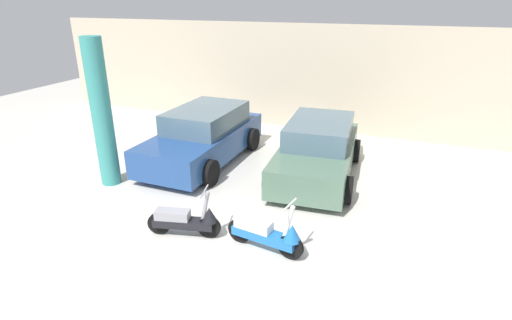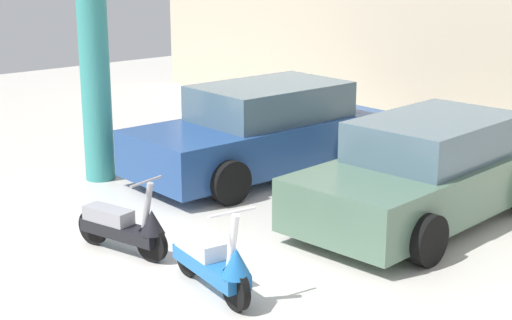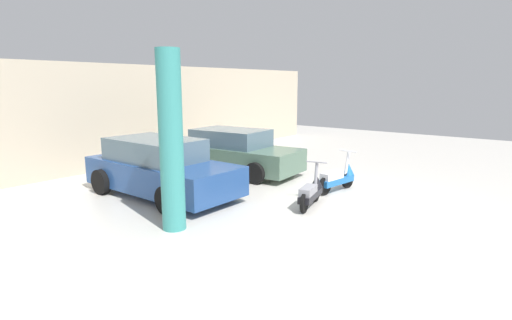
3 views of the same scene
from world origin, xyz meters
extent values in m
plane|color=silver|center=(0.00, 0.00, 0.00)|extent=(28.00, 28.00, 0.00)
cylinder|color=black|center=(-0.26, 0.68, 0.21)|extent=(0.43, 0.17, 0.42)
cylinder|color=black|center=(-1.17, 0.45, 0.21)|extent=(0.43, 0.17, 0.42)
cube|color=black|center=(-0.72, 0.56, 0.26)|extent=(1.13, 0.52, 0.15)
cube|color=gray|center=(-0.91, 0.51, 0.42)|extent=(0.66, 0.39, 0.16)
cylinder|color=gray|center=(-0.31, 0.66, 0.63)|extent=(0.21, 0.12, 0.60)
cylinder|color=gray|center=(-0.31, 0.66, 0.93)|extent=(0.15, 0.48, 0.03)
cone|color=black|center=(-0.25, 0.68, 0.47)|extent=(0.34, 0.34, 0.27)
cylinder|color=black|center=(1.28, 0.62, 0.22)|extent=(0.45, 0.14, 0.45)
cylinder|color=black|center=(0.30, 0.76, 0.22)|extent=(0.45, 0.14, 0.45)
cube|color=#1E66B2|center=(0.79, 0.69, 0.28)|extent=(1.19, 0.44, 0.16)
cube|color=white|center=(0.59, 0.72, 0.44)|extent=(0.68, 0.35, 0.17)
cylinder|color=white|center=(1.23, 0.63, 0.67)|extent=(0.21, 0.10, 0.63)
cylinder|color=white|center=(1.23, 0.63, 0.99)|extent=(0.10, 0.52, 0.03)
cone|color=#1E66B2|center=(1.30, 0.62, 0.50)|extent=(0.34, 0.34, 0.29)
cube|color=navy|center=(-2.14, 3.87, 0.51)|extent=(1.72, 4.08, 0.68)
cube|color=slate|center=(-2.14, 4.12, 1.11)|extent=(1.50, 2.29, 0.53)
cylinder|color=black|center=(-1.27, 2.61, 0.31)|extent=(0.22, 0.62, 0.62)
cylinder|color=black|center=(-3.03, 2.62, 0.31)|extent=(0.22, 0.62, 0.62)
cylinder|color=black|center=(-1.25, 5.13, 0.31)|extent=(0.22, 0.62, 0.62)
cylinder|color=black|center=(-3.01, 5.14, 0.31)|extent=(0.22, 0.62, 0.62)
cube|color=#51705B|center=(0.86, 4.06, 0.49)|extent=(1.95, 4.02, 0.65)
cube|color=slate|center=(0.84, 4.30, 1.07)|extent=(1.61, 2.30, 0.51)
cylinder|color=black|center=(1.80, 2.93, 0.30)|extent=(0.25, 0.61, 0.59)
cylinder|color=black|center=(0.12, 2.79, 0.30)|extent=(0.25, 0.61, 0.59)
cylinder|color=black|center=(-0.08, 5.20, 0.30)|extent=(0.25, 0.61, 0.59)
cylinder|color=teal|center=(-3.49, 1.88, 1.65)|extent=(0.44, 0.44, 3.30)
camera|label=1|loc=(2.82, -4.73, 4.04)|focal=28.00mm
camera|label=2|loc=(6.71, -3.79, 3.45)|focal=55.00mm
camera|label=3|loc=(-8.16, -3.75, 2.70)|focal=28.00mm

